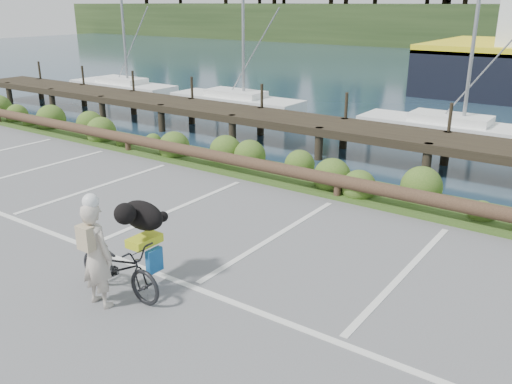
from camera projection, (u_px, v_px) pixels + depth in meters
ground at (208, 277)px, 8.95m from camera, size 72.00×72.00×0.00m
vegetation_strip at (350, 189)px, 13.01m from camera, size 34.00×1.60×0.10m
log_rail at (337, 199)px, 12.49m from camera, size 32.00×0.30×0.60m
bicycle at (119, 267)px, 8.32m from camera, size 1.70×0.60×0.89m
cyclist at (96, 255)px, 7.89m from camera, size 0.59×0.39×1.63m
dog at (143, 215)px, 8.51m from camera, size 0.40×0.81×0.47m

